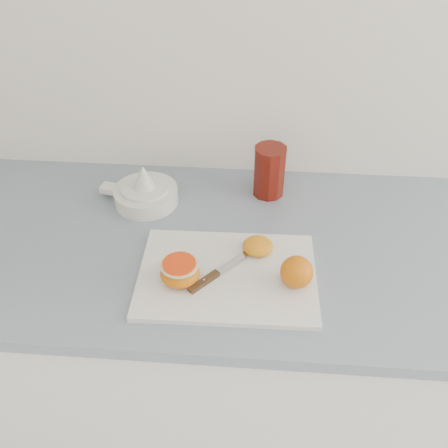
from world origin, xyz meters
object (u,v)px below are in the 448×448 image
object	(u,v)px
counter	(221,356)
half_orange	(180,272)
citrus_juicer	(145,192)
cutting_board	(227,275)
red_tumbler	(269,173)

from	to	relation	value
counter	half_orange	size ratio (longest dim) A/B	30.84
citrus_juicer	cutting_board	bearing A→B (deg)	-48.17
red_tumbler	half_orange	bearing A→B (deg)	-117.48
counter	citrus_juicer	distance (m)	0.53
counter	half_orange	xyz separation A→B (m)	(-0.07, -0.15, 0.48)
cutting_board	half_orange	distance (m)	0.10
half_orange	counter	bearing A→B (deg)	64.69
cutting_board	half_orange	size ratio (longest dim) A/B	4.60
citrus_juicer	half_orange	bearing A→B (deg)	-65.13
cutting_board	red_tumbler	xyz separation A→B (m)	(0.08, 0.31, 0.06)
cutting_board	citrus_juicer	size ratio (longest dim) A/B	1.83
half_orange	citrus_juicer	bearing A→B (deg)	114.87
counter	citrus_juicer	xyz separation A→B (m)	(-0.20, 0.13, 0.47)
counter	cutting_board	size ratio (longest dim) A/B	6.70
cutting_board	red_tumbler	bearing A→B (deg)	75.21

